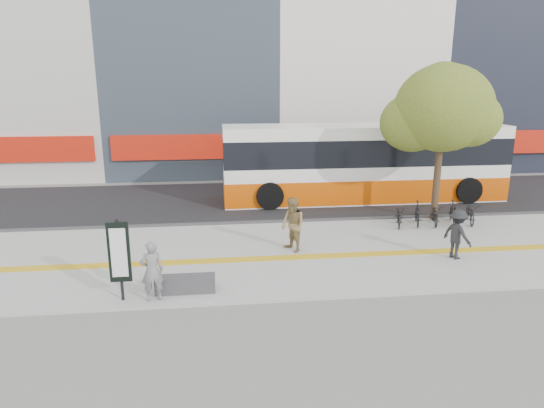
{
  "coord_description": "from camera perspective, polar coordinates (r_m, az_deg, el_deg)",
  "views": [
    {
      "loc": [
        -1.65,
        -13.21,
        5.62
      ],
      "look_at": [
        0.14,
        2.0,
        1.63
      ],
      "focal_mm": 31.23,
      "sensor_mm": 36.0,
      "label": 1
    }
  ],
  "objects": [
    {
      "name": "pedestrian_tan",
      "position": [
        15.72,
        2.51,
        -2.53
      ],
      "size": [
        1.02,
        1.11,
        1.83
      ],
      "primitive_type": "imported",
      "rotation": [
        0.0,
        0.0,
        -1.11
      ],
      "color": "olive",
      "rests_on": "sidewalk"
    },
    {
      "name": "curb",
      "position": [
        19.11,
        -1.45,
        -2.29
      ],
      "size": [
        40.0,
        0.25,
        0.14
      ],
      "primitive_type": "cube",
      "color": "#3A393C",
      "rests_on": "ground"
    },
    {
      "name": "pedestrian_dark",
      "position": [
        16.23,
        21.43,
        -3.41
      ],
      "size": [
        0.95,
        1.19,
        1.61
      ],
      "primitive_type": "imported",
      "rotation": [
        0.0,
        0.0,
        1.96
      ],
      "color": "black",
      "rests_on": "sidewalk"
    },
    {
      "name": "street_tree",
      "position": [
        20.11,
        19.71,
        10.61
      ],
      "size": [
        4.4,
        3.8,
        6.31
      ],
      "color": "#3E2C1C",
      "rests_on": "sidewalk"
    },
    {
      "name": "signboard",
      "position": [
        12.71,
        -17.94,
        -5.69
      ],
      "size": [
        0.55,
        0.1,
        2.2
      ],
      "color": "black",
      "rests_on": "sidewalk"
    },
    {
      "name": "bus",
      "position": [
        23.13,
        10.96,
        4.66
      ],
      "size": [
        13.37,
        3.17,
        3.56
      ],
      "color": "white",
      "rests_on": "street"
    },
    {
      "name": "bench",
      "position": [
        13.17,
        -10.4,
        -9.46
      ],
      "size": [
        1.6,
        0.45,
        0.45
      ],
      "primitive_type": "cube",
      "color": "#3A393C",
      "rests_on": "sidewalk"
    },
    {
      "name": "tactile_strip",
      "position": [
        15.34,
        -0.07,
        -6.55
      ],
      "size": [
        40.0,
        0.45,
        0.01
      ],
      "primitive_type": "cube",
      "color": "gold",
      "rests_on": "sidewalk"
    },
    {
      "name": "seated_woman",
      "position": [
        12.66,
        -14.27,
        -7.81
      ],
      "size": [
        0.66,
        0.51,
        1.62
      ],
      "primitive_type": "imported",
      "rotation": [
        0.0,
        0.0,
        3.36
      ],
      "color": "black",
      "rests_on": "sidewalk"
    },
    {
      "name": "sidewalk",
      "position": [
        15.82,
        -0.28,
        -6.06
      ],
      "size": [
        40.0,
        7.0,
        0.08
      ],
      "primitive_type": "cube",
      "color": "gray",
      "rests_on": "ground"
    },
    {
      "name": "bicycle_row",
      "position": [
        19.89,
        19.08,
        -1.11
      ],
      "size": [
        4.0,
        1.66,
        0.92
      ],
      "color": "black",
      "rests_on": "sidewalk"
    },
    {
      "name": "street",
      "position": [
        22.96,
        -2.37,
        0.5
      ],
      "size": [
        40.0,
        8.0,
        0.06
      ],
      "primitive_type": "cube",
      "color": "black",
      "rests_on": "ground"
    },
    {
      "name": "ground",
      "position": [
        14.45,
        0.39,
        -8.29
      ],
      "size": [
        120.0,
        120.0,
        0.0
      ],
      "primitive_type": "plane",
      "color": "slate",
      "rests_on": "ground"
    }
  ]
}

